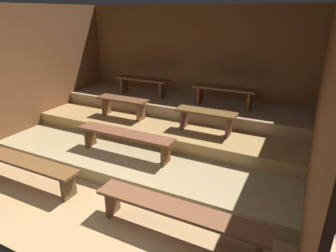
# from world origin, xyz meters

# --- Properties ---
(ground) EXTENTS (6.09, 5.10, 0.08)m
(ground) POSITION_xyz_m (0.00, 2.15, -0.04)
(ground) COLOR tan
(wall_back) EXTENTS (6.09, 0.06, 2.67)m
(wall_back) POSITION_xyz_m (0.00, 4.33, 1.33)
(wall_back) COLOR brown
(wall_back) RESTS_ON ground
(wall_left) EXTENTS (0.06, 5.10, 2.67)m
(wall_left) POSITION_xyz_m (-2.67, 2.15, 1.33)
(wall_left) COLOR brown
(wall_left) RESTS_ON ground
(wall_right) EXTENTS (0.06, 5.10, 2.67)m
(wall_right) POSITION_xyz_m (2.67, 2.15, 1.33)
(wall_right) COLOR brown
(wall_right) RESTS_ON ground
(platform_lower) EXTENTS (5.29, 3.21, 0.23)m
(platform_lower) POSITION_xyz_m (0.00, 2.69, 0.12)
(platform_lower) COLOR tan
(platform_lower) RESTS_ON ground
(platform_middle) EXTENTS (5.29, 2.10, 0.23)m
(platform_middle) POSITION_xyz_m (0.00, 3.25, 0.35)
(platform_middle) COLOR #AA854F
(platform_middle) RESTS_ON platform_lower
(platform_upper) EXTENTS (5.29, 1.18, 0.23)m
(platform_upper) POSITION_xyz_m (0.00, 3.71, 0.58)
(platform_upper) COLOR tan
(platform_upper) RESTS_ON platform_middle
(bench_floor_left) EXTENTS (2.12, 0.32, 0.41)m
(bench_floor_left) POSITION_xyz_m (-1.33, 0.64, 0.33)
(bench_floor_left) COLOR brown
(bench_floor_left) RESTS_ON ground
(bench_floor_right) EXTENTS (2.12, 0.32, 0.41)m
(bench_floor_right) POSITION_xyz_m (1.33, 0.64, 0.33)
(bench_floor_right) COLOR brown
(bench_floor_right) RESTS_ON ground
(bench_lower_center) EXTENTS (1.76, 0.32, 0.41)m
(bench_lower_center) POSITION_xyz_m (-0.16, 1.77, 0.56)
(bench_lower_center) COLOR brown
(bench_lower_center) RESTS_ON platform_lower
(bench_middle_left) EXTENTS (1.10, 0.32, 0.41)m
(bench_middle_left) POSITION_xyz_m (-0.90, 2.78, 0.77)
(bench_middle_left) COLOR brown
(bench_middle_left) RESTS_ON platform_middle
(bench_middle_right) EXTENTS (1.10, 0.32, 0.41)m
(bench_middle_right) POSITION_xyz_m (0.90, 2.78, 0.77)
(bench_middle_right) COLOR brown
(bench_middle_right) RESTS_ON platform_middle
(bench_upper_left) EXTENTS (1.27, 0.32, 0.41)m
(bench_upper_left) POSITION_xyz_m (-0.96, 3.69, 1.01)
(bench_upper_left) COLOR brown
(bench_upper_left) RESTS_ON platform_upper
(bench_upper_right) EXTENTS (1.27, 0.32, 0.41)m
(bench_upper_right) POSITION_xyz_m (0.96, 3.69, 1.01)
(bench_upper_right) COLOR brown
(bench_upper_right) RESTS_ON platform_upper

